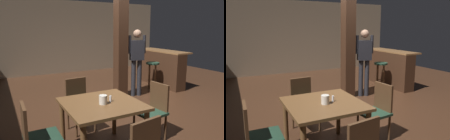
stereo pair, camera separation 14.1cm
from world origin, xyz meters
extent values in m
plane|color=#382114|center=(0.00, 0.00, 0.00)|extent=(10.80, 10.80, 0.00)
cube|color=gray|center=(0.00, 4.50, 1.40)|extent=(8.00, 0.10, 2.80)
cube|color=#382114|center=(0.23, 0.77, 1.40)|extent=(0.28, 0.28, 2.80)
cube|color=brown|center=(-1.34, -1.40, 0.74)|extent=(1.02, 1.02, 0.04)
cylinder|color=brown|center=(-0.90, -0.96, 0.36)|extent=(0.07, 0.07, 0.72)
cylinder|color=brown|center=(-1.78, -0.96, 0.36)|extent=(0.07, 0.07, 0.72)
cylinder|color=brown|center=(-0.90, -1.84, 0.36)|extent=(0.07, 0.07, 0.72)
cube|color=#1E3828|center=(-1.35, -0.59, 0.45)|extent=(0.46, 0.46, 0.04)
cube|color=#4C301C|center=(-1.37, -0.40, 0.68)|extent=(0.38, 0.07, 0.45)
cylinder|color=#4C301C|center=(-1.16, -0.75, 0.23)|extent=(0.04, 0.04, 0.43)
cylinder|color=#4C301C|center=(-1.51, -0.78, 0.23)|extent=(0.04, 0.04, 0.43)
cylinder|color=#4C301C|center=(-1.20, -0.40, 0.23)|extent=(0.04, 0.04, 0.43)
cylinder|color=#4C301C|center=(-1.54, -0.43, 0.23)|extent=(0.04, 0.04, 0.43)
cube|color=#1E3828|center=(-0.50, -1.40, 0.45)|extent=(0.46, 0.46, 0.04)
cube|color=#4C301C|center=(-0.31, -1.37, 0.68)|extent=(0.08, 0.38, 0.45)
cylinder|color=#4C301C|center=(-0.66, -1.59, 0.23)|extent=(0.04, 0.04, 0.43)
cylinder|color=#4C301C|center=(-0.70, -1.24, 0.23)|extent=(0.04, 0.04, 0.43)
cylinder|color=#4C301C|center=(-0.31, -1.55, 0.23)|extent=(0.04, 0.04, 0.43)
cylinder|color=#4C301C|center=(-0.35, -1.20, 0.23)|extent=(0.04, 0.04, 0.43)
cube|color=#1E3828|center=(-2.15, -1.43, 0.45)|extent=(0.42, 0.42, 0.04)
cube|color=#4C301C|center=(-2.35, -1.42, 0.68)|extent=(0.04, 0.38, 0.45)
cylinder|color=silver|center=(-1.35, -1.46, 0.82)|extent=(0.11, 0.11, 0.12)
cylinder|color=silver|center=(-1.22, -1.42, 0.80)|extent=(0.03, 0.03, 0.08)
cube|color=black|center=(0.63, 0.63, 1.20)|extent=(0.38, 0.29, 0.50)
sphere|color=#997056|center=(0.63, 0.63, 1.61)|extent=(0.26, 0.26, 0.21)
cylinder|color=#232328|center=(0.70, 0.61, 0.47)|extent=(0.15, 0.15, 0.95)
cylinder|color=#232328|center=(0.55, 0.65, 0.47)|extent=(0.15, 0.15, 0.95)
cylinder|color=black|center=(0.81, 0.58, 1.35)|extent=(0.10, 0.10, 0.46)
cylinder|color=black|center=(0.44, 0.68, 1.35)|extent=(0.10, 0.10, 0.46)
cube|color=brown|center=(2.01, 1.24, 1.06)|extent=(0.56, 1.88, 0.04)
cube|color=#382114|center=(1.91, 1.24, 0.52)|extent=(0.36, 1.88, 1.04)
cylinder|color=#1E3828|center=(1.39, 0.92, 0.76)|extent=(0.38, 0.38, 0.05)
torus|color=#4C301C|center=(1.39, 0.92, 0.27)|extent=(0.27, 0.27, 0.02)
cylinder|color=#4C301C|center=(1.39, 1.04, 0.37)|extent=(0.03, 0.03, 0.74)
cylinder|color=#4C301C|center=(1.39, 0.80, 0.37)|extent=(0.03, 0.03, 0.74)
cylinder|color=#4C301C|center=(1.51, 0.92, 0.37)|extent=(0.03, 0.03, 0.74)
cylinder|color=#4C301C|center=(1.26, 0.92, 0.37)|extent=(0.03, 0.03, 0.74)
camera|label=1|loc=(-2.56, -3.97, 1.76)|focal=35.00mm
camera|label=2|loc=(-2.44, -4.03, 1.76)|focal=35.00mm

